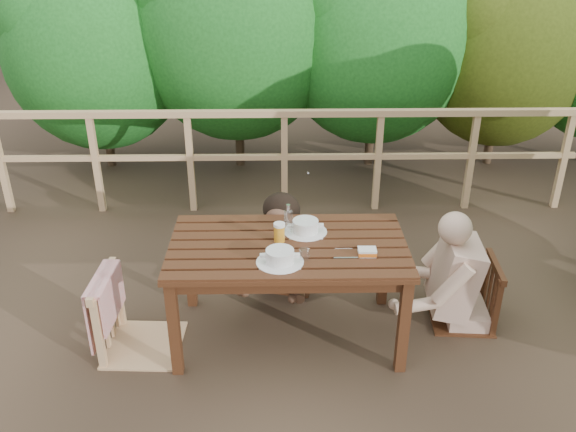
{
  "coord_description": "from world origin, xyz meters",
  "views": [
    {
      "loc": [
        -0.06,
        -3.4,
        2.64
      ],
      "look_at": [
        0.0,
        0.05,
        0.9
      ],
      "focal_mm": 37.61,
      "sensor_mm": 36.0,
      "label": 1
    }
  ],
  "objects_px": {
    "soup_far": "(305,227)",
    "table": "(288,291)",
    "bottle": "(288,221)",
    "soup_near": "(280,257)",
    "tumbler": "(304,255)",
    "chair_far": "(286,232)",
    "chair_right": "(468,266)",
    "chair_left": "(137,282)",
    "beer_glass": "(279,233)",
    "butter_tub": "(367,252)",
    "diner_right": "(477,234)",
    "woman": "(286,209)"
  },
  "relations": [
    {
      "from": "bottle",
      "to": "butter_tub",
      "type": "height_order",
      "value": "bottle"
    },
    {
      "from": "soup_far",
      "to": "beer_glass",
      "type": "bearing_deg",
      "value": -143.42
    },
    {
      "from": "table",
      "to": "chair_far",
      "type": "bearing_deg",
      "value": 90.1
    },
    {
      "from": "beer_glass",
      "to": "chair_far",
      "type": "bearing_deg",
      "value": 85.19
    },
    {
      "from": "table",
      "to": "butter_tub",
      "type": "height_order",
      "value": "butter_tub"
    },
    {
      "from": "woman",
      "to": "butter_tub",
      "type": "bearing_deg",
      "value": 134.1
    },
    {
      "from": "chair_left",
      "to": "diner_right",
      "type": "height_order",
      "value": "diner_right"
    },
    {
      "from": "table",
      "to": "beer_glass",
      "type": "relative_size",
      "value": 10.68
    },
    {
      "from": "chair_right",
      "to": "diner_right",
      "type": "height_order",
      "value": "diner_right"
    },
    {
      "from": "soup_far",
      "to": "diner_right",
      "type": "bearing_deg",
      "value": -0.33
    },
    {
      "from": "table",
      "to": "soup_far",
      "type": "relative_size",
      "value": 5.28
    },
    {
      "from": "table",
      "to": "tumbler",
      "type": "relative_size",
      "value": 19.7
    },
    {
      "from": "table",
      "to": "tumbler",
      "type": "distance_m",
      "value": 0.45
    },
    {
      "from": "soup_far",
      "to": "bottle",
      "type": "relative_size",
      "value": 1.26
    },
    {
      "from": "bottle",
      "to": "table",
      "type": "bearing_deg",
      "value": -91.34
    },
    {
      "from": "bottle",
      "to": "tumbler",
      "type": "bearing_deg",
      "value": -73.76
    },
    {
      "from": "soup_near",
      "to": "bottle",
      "type": "xyz_separation_m",
      "value": [
        0.06,
        0.36,
        0.07
      ]
    },
    {
      "from": "chair_far",
      "to": "tumbler",
      "type": "bearing_deg",
      "value": -69.8
    },
    {
      "from": "diner_right",
      "to": "butter_tub",
      "type": "relative_size",
      "value": 12.09
    },
    {
      "from": "chair_right",
      "to": "soup_near",
      "type": "height_order",
      "value": "chair_right"
    },
    {
      "from": "diner_right",
      "to": "tumbler",
      "type": "distance_m",
      "value": 1.24
    },
    {
      "from": "soup_near",
      "to": "beer_glass",
      "type": "distance_m",
      "value": 0.26
    },
    {
      "from": "beer_glass",
      "to": "butter_tub",
      "type": "xyz_separation_m",
      "value": [
        0.55,
        -0.17,
        -0.05
      ]
    },
    {
      "from": "beer_glass",
      "to": "soup_near",
      "type": "bearing_deg",
      "value": -89.62
    },
    {
      "from": "beer_glass",
      "to": "butter_tub",
      "type": "relative_size",
      "value": 1.24
    },
    {
      "from": "table",
      "to": "soup_far",
      "type": "bearing_deg",
      "value": 54.08
    },
    {
      "from": "soup_far",
      "to": "table",
      "type": "bearing_deg",
      "value": -125.92
    },
    {
      "from": "woman",
      "to": "bottle",
      "type": "height_order",
      "value": "woman"
    },
    {
      "from": "soup_far",
      "to": "chair_left",
      "type": "bearing_deg",
      "value": -165.84
    },
    {
      "from": "soup_near",
      "to": "soup_far",
      "type": "height_order",
      "value": "same"
    },
    {
      "from": "soup_near",
      "to": "tumbler",
      "type": "bearing_deg",
      "value": 14.3
    },
    {
      "from": "chair_far",
      "to": "beer_glass",
      "type": "bearing_deg",
      "value": -80.9
    },
    {
      "from": "woman",
      "to": "soup_near",
      "type": "bearing_deg",
      "value": 100.64
    },
    {
      "from": "chair_far",
      "to": "chair_right",
      "type": "relative_size",
      "value": 0.99
    },
    {
      "from": "table",
      "to": "chair_left",
      "type": "xyz_separation_m",
      "value": [
        -0.98,
        -0.11,
        0.16
      ]
    },
    {
      "from": "table",
      "to": "soup_near",
      "type": "relative_size",
      "value": 5.24
    },
    {
      "from": "chair_far",
      "to": "butter_tub",
      "type": "xyz_separation_m",
      "value": [
        0.49,
        -0.83,
        0.29
      ]
    },
    {
      "from": "chair_left",
      "to": "soup_near",
      "type": "bearing_deg",
      "value": -94.4
    },
    {
      "from": "bottle",
      "to": "tumbler",
      "type": "xyz_separation_m",
      "value": [
        0.09,
        -0.32,
        -0.08
      ]
    },
    {
      "from": "soup_near",
      "to": "bottle",
      "type": "height_order",
      "value": "bottle"
    },
    {
      "from": "bottle",
      "to": "butter_tub",
      "type": "bearing_deg",
      "value": -28.74
    },
    {
      "from": "butter_tub",
      "to": "diner_right",
      "type": "bearing_deg",
      "value": 21.78
    },
    {
      "from": "table",
      "to": "soup_far",
      "type": "distance_m",
      "value": 0.45
    },
    {
      "from": "table",
      "to": "chair_right",
      "type": "distance_m",
      "value": 1.26
    },
    {
      "from": "diner_right",
      "to": "bottle",
      "type": "distance_m",
      "value": 1.28
    },
    {
      "from": "woman",
      "to": "soup_far",
      "type": "bearing_deg",
      "value": 116.32
    },
    {
      "from": "bottle",
      "to": "tumbler",
      "type": "height_order",
      "value": "bottle"
    },
    {
      "from": "butter_tub",
      "to": "soup_near",
      "type": "bearing_deg",
      "value": -169.68
    },
    {
      "from": "table",
      "to": "diner_right",
      "type": "relative_size",
      "value": 1.1
    },
    {
      "from": "chair_left",
      "to": "bottle",
      "type": "xyz_separation_m",
      "value": [
        0.98,
        0.24,
        0.31
      ]
    }
  ]
}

